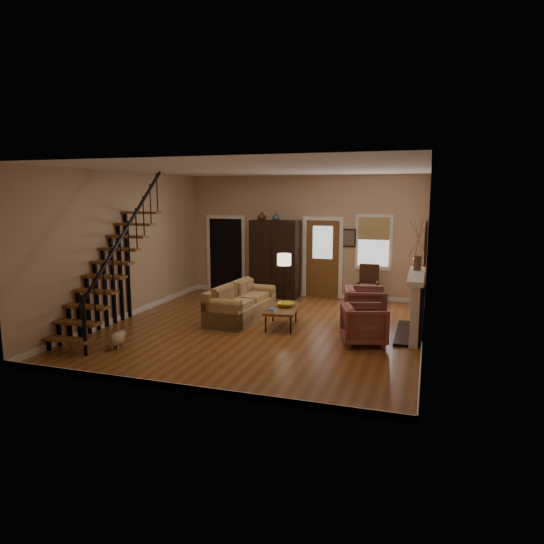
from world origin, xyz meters
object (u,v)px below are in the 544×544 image
(floor_lamp, at_px, (284,284))
(side_chair, at_px, (368,285))
(armchair_left, at_px, (364,325))
(coffee_table, at_px, (281,318))
(armoire, at_px, (275,259))
(sofa, at_px, (241,303))
(armchair_right, at_px, (365,306))

(floor_lamp, distance_m, side_chair, 2.35)
(armchair_left, bearing_deg, side_chair, -11.06)
(coffee_table, bearing_deg, armoire, 110.03)
(armchair_left, distance_m, side_chair, 3.37)
(armoire, distance_m, sofa, 2.70)
(armchair_left, bearing_deg, coffee_table, 54.77)
(armchair_left, distance_m, armchair_right, 1.45)
(armchair_right, distance_m, floor_lamp, 2.02)
(coffee_table, xyz_separation_m, floor_lamp, (-0.31, 1.22, 0.50))
(armchair_left, xyz_separation_m, armchair_right, (-0.16, 1.44, 0.03))
(armoire, xyz_separation_m, armchair_right, (2.72, -2.11, -0.65))
(coffee_table, bearing_deg, side_chair, 61.70)
(armoire, height_order, sofa, armoire)
(armoire, xyz_separation_m, sofa, (0.02, -2.61, -0.67))
(armchair_left, distance_m, floor_lamp, 2.82)
(side_chair, bearing_deg, armchair_left, -84.22)
(coffee_table, bearing_deg, floor_lamp, 104.14)
(armoire, height_order, armchair_right, armoire)
(armoire, bearing_deg, side_chair, -4.48)
(armoire, height_order, armchair_left, armoire)
(armoire, bearing_deg, floor_lamp, -66.03)
(side_chair, bearing_deg, sofa, -136.34)
(armoire, bearing_deg, coffee_table, -69.97)
(sofa, xyz_separation_m, armchair_right, (2.70, 0.50, 0.03))
(coffee_table, bearing_deg, armchair_right, 26.74)
(sofa, bearing_deg, armoire, 94.99)
(side_chair, bearing_deg, armchair_right, -84.77)
(side_chair, bearing_deg, coffee_table, -118.30)
(sofa, distance_m, armchair_right, 2.75)
(sofa, relative_size, armchair_left, 2.47)
(armoire, distance_m, armchair_right, 3.51)
(armoire, height_order, coffee_table, armoire)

